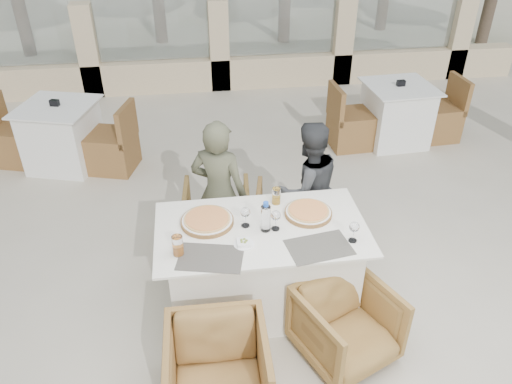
{
  "coord_description": "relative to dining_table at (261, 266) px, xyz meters",
  "views": [
    {
      "loc": [
        -0.51,
        -3.03,
        3.06
      ],
      "look_at": [
        -0.05,
        0.24,
        0.9
      ],
      "focal_mm": 35.0,
      "sensor_mm": 36.0,
      "label": 1
    }
  ],
  "objects": [
    {
      "name": "ground",
      "position": [
        0.05,
        0.06,
        -0.39
      ],
      "size": [
        80.0,
        80.0,
        0.0
      ],
      "primitive_type": "plane",
      "color": "beige",
      "rests_on": "ground"
    },
    {
      "name": "perimeter_wall_far",
      "position": [
        0.05,
        4.86,
        0.42
      ],
      "size": [
        10.0,
        0.34,
        1.6
      ],
      "primitive_type": null,
      "color": "beige",
      "rests_on": "ground"
    },
    {
      "name": "dining_table",
      "position": [
        0.0,
        0.0,
        0.0
      ],
      "size": [
        1.6,
        0.9,
        0.77
      ],
      "primitive_type": null,
      "color": "white",
      "rests_on": "ground"
    },
    {
      "name": "placemat_near_left",
      "position": [
        -0.4,
        -0.29,
        0.39
      ],
      "size": [
        0.51,
        0.39,
        0.0
      ],
      "primitive_type": "cube",
      "rotation": [
        0.0,
        0.0,
        -0.23
      ],
      "color": "#514D46",
      "rests_on": "dining_table"
    },
    {
      "name": "placemat_near_right",
      "position": [
        0.38,
        -0.29,
        0.39
      ],
      "size": [
        0.49,
        0.37,
        0.0
      ],
      "primitive_type": "cube",
      "rotation": [
        0.0,
        0.0,
        0.15
      ],
      "color": "#565249",
      "rests_on": "dining_table"
    },
    {
      "name": "pizza_left",
      "position": [
        -0.4,
        0.12,
        0.41
      ],
      "size": [
        0.44,
        0.44,
        0.05
      ],
      "primitive_type": "cylinder",
      "rotation": [
        0.0,
        0.0,
        -0.08
      ],
      "color": "#C7441B",
      "rests_on": "dining_table"
    },
    {
      "name": "pizza_right",
      "position": [
        0.39,
        0.12,
        0.41
      ],
      "size": [
        0.37,
        0.37,
        0.05
      ],
      "primitive_type": "cylinder",
      "rotation": [
        0.0,
        0.0,
        0.01
      ],
      "color": "#E4551F",
      "rests_on": "dining_table"
    },
    {
      "name": "water_bottle",
      "position": [
        0.03,
        -0.03,
        0.51
      ],
      "size": [
        0.1,
        0.1,
        0.25
      ],
      "primitive_type": "cylinder",
      "rotation": [
        0.0,
        0.0,
        -0.37
      ],
      "color": "#C2DEFF",
      "rests_on": "dining_table"
    },
    {
      "name": "wine_glass_centre",
      "position": [
        -0.12,
        0.04,
        0.48
      ],
      "size": [
        0.09,
        0.09,
        0.18
      ],
      "primitive_type": null,
      "rotation": [
        0.0,
        0.0,
        0.27
      ],
      "color": "white",
      "rests_on": "dining_table"
    },
    {
      "name": "wine_glass_near",
      "position": [
        0.1,
        -0.03,
        0.48
      ],
      "size": [
        0.09,
        0.09,
        0.18
      ],
      "primitive_type": null,
      "rotation": [
        0.0,
        0.0,
        -0.17
      ],
      "color": "silver",
      "rests_on": "dining_table"
    },
    {
      "name": "wine_glass_corner",
      "position": [
        0.64,
        -0.24,
        0.48
      ],
      "size": [
        0.09,
        0.09,
        0.18
      ],
      "primitive_type": null,
      "rotation": [
        0.0,
        0.0,
        -0.16
      ],
      "color": "white",
      "rests_on": "dining_table"
    },
    {
      "name": "beer_glass_left",
      "position": [
        -0.62,
        -0.22,
        0.46
      ],
      "size": [
        0.09,
        0.09,
        0.15
      ],
      "primitive_type": "cylinder",
      "rotation": [
        0.0,
        0.0,
        -0.21
      ],
      "color": "orange",
      "rests_on": "dining_table"
    },
    {
      "name": "beer_glass_right",
      "position": [
        0.17,
        0.31,
        0.45
      ],
      "size": [
        0.07,
        0.07,
        0.14
      ],
      "primitive_type": "cylinder",
      "rotation": [
        0.0,
        0.0,
        -0.03
      ],
      "color": "gold",
      "rests_on": "dining_table"
    },
    {
      "name": "olive_dish",
      "position": [
        -0.16,
        -0.18,
        0.41
      ],
      "size": [
        0.14,
        0.14,
        0.04
      ],
      "primitive_type": null,
      "rotation": [
        0.0,
        0.0,
        -0.33
      ],
      "color": "white",
      "rests_on": "dining_table"
    },
    {
      "name": "armchair_far_left",
      "position": [
        -0.29,
        0.9,
        -0.1
      ],
      "size": [
        0.66,
        0.68,
        0.58
      ],
      "primitive_type": "imported",
      "rotation": [
        0.0,
        0.0,
        3.06
      ],
      "color": "olive",
      "rests_on": "ground"
    },
    {
      "name": "armchair_far_right",
      "position": [
        0.37,
        0.72,
        -0.09
      ],
      "size": [
        0.75,
        0.76,
        0.59
      ],
      "primitive_type": "imported",
      "rotation": [
        0.0,
        0.0,
        2.93
      ],
      "color": "olive",
      "rests_on": "ground"
    },
    {
      "name": "armchair_near_left",
      "position": [
        -0.42,
        -0.88,
        -0.08
      ],
      "size": [
        0.67,
        0.69,
        0.61
      ],
      "primitive_type": "imported",
      "rotation": [
        0.0,
        0.0,
        -0.02
      ],
      "color": "olive",
      "rests_on": "ground"
    },
    {
      "name": "armchair_near_right",
      "position": [
        0.53,
        -0.6,
        -0.09
      ],
      "size": [
        0.83,
        0.84,
        0.59
      ],
      "primitive_type": "imported",
      "rotation": [
        0.0,
        0.0,
        0.41
      ],
      "color": "olive",
      "rests_on": "ground"
    },
    {
      "name": "diner_left",
      "position": [
        -0.27,
        0.65,
        0.3
      ],
      "size": [
        0.59,
        0.5,
        1.37
      ],
      "primitive_type": "imported",
      "rotation": [
        0.0,
        0.0,
        2.73
      ],
      "color": "#4E4F3A",
      "rests_on": "ground"
    },
    {
      "name": "diner_right",
      "position": [
        0.52,
        0.68,
        0.26
      ],
      "size": [
        0.73,
        0.63,
        1.28
      ],
      "primitive_type": "imported",
      "rotation": [
        0.0,
        0.0,
        3.4
      ],
      "color": "#343639",
      "rests_on": "ground"
    },
    {
      "name": "bg_table_a",
      "position": [
        -2.0,
        2.6,
        0.0
      ],
      "size": [
        1.8,
        1.25,
        0.77
      ],
      "primitive_type": null,
      "rotation": [
        0.0,
        0.0,
        -0.29
      ],
      "color": "white",
      "rests_on": "ground"
    },
    {
      "name": "bg_table_b",
      "position": [
        2.15,
        2.64,
        0.0
      ],
      "size": [
        1.68,
        0.91,
        0.77
      ],
      "primitive_type": null,
      "rotation": [
        0.0,
        0.0,
        0.06
      ],
      "color": "white",
      "rests_on": "ground"
    }
  ]
}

